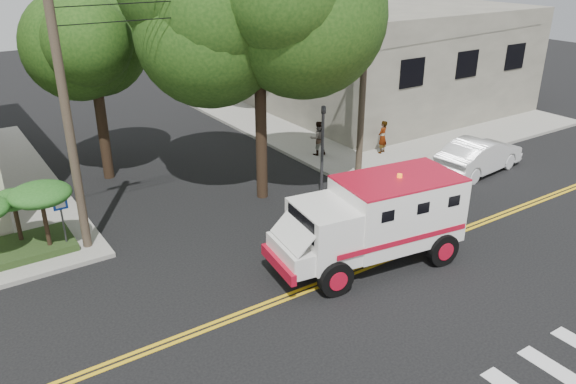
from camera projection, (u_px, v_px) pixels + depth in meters
ground at (332, 280)px, 16.98m from camera, size 100.00×100.00×0.00m
sidewalk_ne at (371, 112)px, 34.11m from camera, size 17.00×17.00×0.15m
building_right at (387, 57)px, 34.03m from camera, size 14.00×12.00×6.00m
utility_pole_left at (67, 119)px, 16.89m from camera, size 0.28×0.28×9.00m
utility_pole_right at (364, 73)px, 23.11m from camera, size 0.28×0.28×9.00m
tree_main at (274, 10)px, 19.81m from camera, size 6.08×5.70×9.85m
tree_left at (101, 44)px, 22.29m from camera, size 4.48×4.20×7.70m
tree_right at (286, 9)px, 31.06m from camera, size 4.80×4.50×8.20m
traffic_signal at (323, 140)px, 22.29m from camera, size 0.15×0.18×3.60m
accessibility_sign at (62, 215)px, 17.97m from camera, size 0.45×0.10×2.02m
palm_planter at (16, 211)px, 17.57m from camera, size 3.52×2.63×2.36m
armored_truck at (376, 217)px, 17.34m from camera, size 6.34×3.14×2.77m
parked_sedan at (479, 155)px, 24.88m from camera, size 4.84×2.14×1.54m
pedestrian_a at (382, 137)px, 26.75m from camera, size 0.67×0.55×1.58m
pedestrian_b at (318, 138)px, 26.51m from camera, size 0.93×0.80×1.63m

